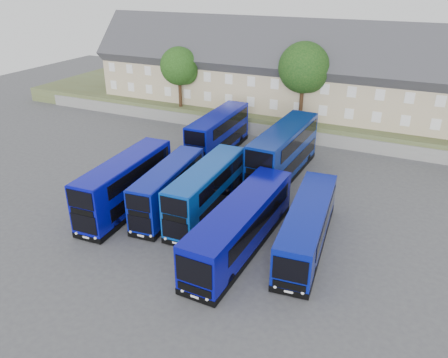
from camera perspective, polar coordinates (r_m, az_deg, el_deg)
ground at (r=33.03m, az=-6.44°, el=-7.79°), size 120.00×120.00×0.00m
retaining_wall at (r=52.52m, az=7.19°, el=6.03°), size 70.00×0.40×1.50m
earth_bank at (r=61.61m, az=10.22°, el=8.98°), size 80.00×20.00×2.00m
terrace_row at (r=56.52m, az=9.52°, el=13.43°), size 54.00×10.40×11.20m
dd_front_left at (r=36.70m, az=-12.70°, el=-0.86°), size 3.07×11.10×4.37m
dd_front_mid at (r=35.97m, az=-7.22°, el=-1.38°), size 3.17×9.95×3.89m
dd_front_right at (r=34.98m, az=-2.29°, el=-1.73°), size 2.73×10.59×4.18m
dd_rear_left at (r=47.26m, az=-0.73°, el=5.83°), size 2.76×11.16×4.41m
dd_rear_right at (r=41.99m, az=7.76°, el=3.36°), size 3.28×12.37×4.88m
coach_east_a at (r=30.99m, az=2.22°, el=-6.22°), size 3.17×13.18×3.58m
coach_east_b at (r=31.78m, az=10.82°, el=-6.17°), size 3.58×12.05×3.25m
tree_west at (r=57.39m, az=-5.71°, el=14.28°), size 4.80×4.80×7.65m
tree_mid at (r=51.51m, az=10.56°, el=13.87°), size 5.76×5.76×9.18m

